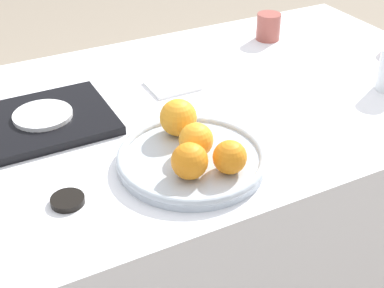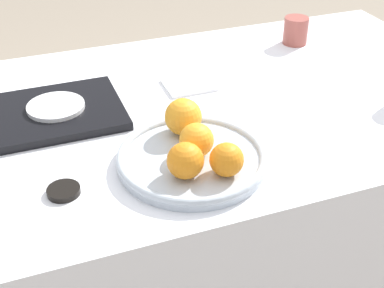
# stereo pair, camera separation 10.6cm
# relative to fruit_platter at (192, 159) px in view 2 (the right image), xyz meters

# --- Properties ---
(table) EXTENTS (1.42, 0.86, 0.74)m
(table) POSITION_rel_fruit_platter_xyz_m (0.17, 0.24, -0.38)
(table) COLOR white
(table) RESTS_ON ground_plane
(fruit_platter) EXTENTS (0.31, 0.31, 0.03)m
(fruit_platter) POSITION_rel_fruit_platter_xyz_m (0.00, 0.00, 0.00)
(fruit_platter) COLOR #B2BCC6
(fruit_platter) RESTS_ON table
(orange_0) EXTENTS (0.07, 0.07, 0.07)m
(orange_0) POSITION_rel_fruit_platter_xyz_m (0.01, 0.00, 0.04)
(orange_0) COLOR orange
(orange_0) RESTS_ON fruit_platter
(orange_1) EXTENTS (0.07, 0.07, 0.07)m
(orange_1) POSITION_rel_fruit_platter_xyz_m (0.04, -0.08, 0.04)
(orange_1) COLOR orange
(orange_1) RESTS_ON fruit_platter
(orange_2) EXTENTS (0.07, 0.07, 0.07)m
(orange_2) POSITION_rel_fruit_platter_xyz_m (-0.03, -0.06, 0.04)
(orange_2) COLOR orange
(orange_2) RESTS_ON fruit_platter
(orange_3) EXTENTS (0.08, 0.08, 0.08)m
(orange_3) POSITION_rel_fruit_platter_xyz_m (0.01, 0.09, 0.05)
(orange_3) COLOR orange
(orange_3) RESTS_ON fruit_platter
(serving_tray) EXTENTS (0.30, 0.25, 0.02)m
(serving_tray) POSITION_rel_fruit_platter_xyz_m (-0.23, 0.29, -0.00)
(serving_tray) COLOR black
(serving_tray) RESTS_ON table
(side_plate) EXTENTS (0.13, 0.13, 0.01)m
(side_plate) POSITION_rel_fruit_platter_xyz_m (-0.23, 0.29, 0.01)
(side_plate) COLOR white
(side_plate) RESTS_ON serving_tray
(cup_0) EXTENTS (0.07, 0.07, 0.08)m
(cup_0) POSITION_rel_fruit_platter_xyz_m (0.51, 0.48, 0.03)
(cup_0) COLOR #9E4C42
(cup_0) RESTS_ON table
(napkin) EXTENTS (0.12, 0.11, 0.01)m
(napkin) POSITION_rel_fruit_platter_xyz_m (0.11, 0.33, -0.01)
(napkin) COLOR white
(napkin) RESTS_ON table
(soy_dish) EXTENTS (0.06, 0.06, 0.01)m
(soy_dish) POSITION_rel_fruit_platter_xyz_m (-0.26, -0.00, -0.01)
(soy_dish) COLOR black
(soy_dish) RESTS_ON table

